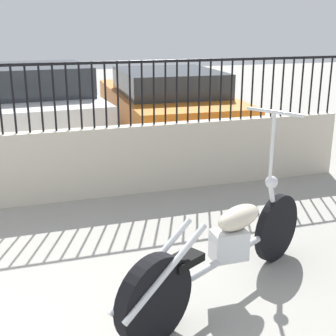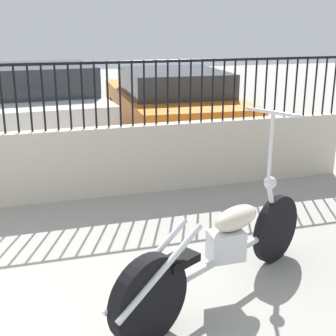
# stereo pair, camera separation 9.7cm
# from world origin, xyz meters

# --- Properties ---
(motorcycle_silver) EXTENTS (2.02, 1.20, 1.43)m
(motorcycle_silver) POSITION_xyz_m (2.16, 0.53, 0.39)
(motorcycle_silver) COLOR black
(motorcycle_silver) RESTS_ON ground_plane
(car_white) EXTENTS (1.97, 4.18, 1.42)m
(car_white) POSITION_xyz_m (1.17, 6.11, 0.71)
(car_white) COLOR black
(car_white) RESTS_ON ground_plane
(car_orange) EXTENTS (2.03, 4.37, 1.31)m
(car_orange) POSITION_xyz_m (3.37, 5.63, 0.67)
(car_orange) COLOR black
(car_orange) RESTS_ON ground_plane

